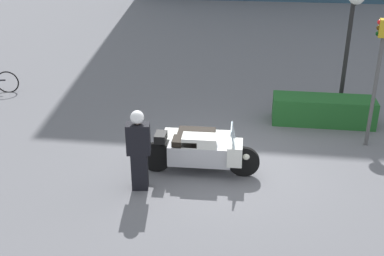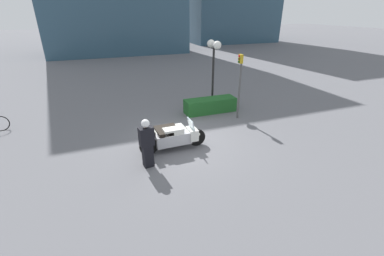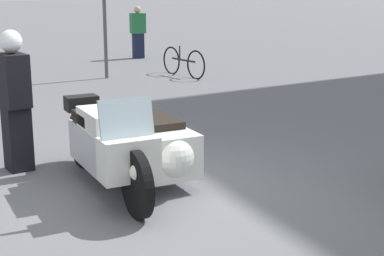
{
  "view_description": "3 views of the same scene",
  "coord_description": "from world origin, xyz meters",
  "px_view_note": "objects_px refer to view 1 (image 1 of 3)",
  "views": [
    {
      "loc": [
        0.55,
        -9.64,
        5.29
      ],
      "look_at": [
        -0.82,
        0.2,
        0.82
      ],
      "focal_mm": 45.0,
      "sensor_mm": 36.0,
      "label": 1
    },
    {
      "loc": [
        -2.97,
        -8.78,
        4.92
      ],
      "look_at": [
        0.26,
        -0.16,
        0.69
      ],
      "focal_mm": 24.0,
      "sensor_mm": 36.0,
      "label": 2
    },
    {
      "loc": [
        5.6,
        -2.22,
        2.28
      ],
      "look_at": [
        0.53,
        0.17,
        0.9
      ],
      "focal_mm": 55.0,
      "sensor_mm": 36.0,
      "label": 3
    }
  ],
  "objects_px": {
    "hedge_bush_curbside": "(323,110)",
    "officer_rider": "(139,148)",
    "traffic_light_near": "(377,64)",
    "twin_lamp_post": "(353,8)",
    "police_motorcycle": "(202,148)"
  },
  "relations": [
    {
      "from": "hedge_bush_curbside",
      "to": "officer_rider",
      "type": "bearing_deg",
      "value": -135.82
    },
    {
      "from": "officer_rider",
      "to": "traffic_light_near",
      "type": "bearing_deg",
      "value": -69.93
    },
    {
      "from": "officer_rider",
      "to": "traffic_light_near",
      "type": "height_order",
      "value": "traffic_light_near"
    },
    {
      "from": "traffic_light_near",
      "to": "officer_rider",
      "type": "bearing_deg",
      "value": 35.56
    },
    {
      "from": "twin_lamp_post",
      "to": "traffic_light_near",
      "type": "distance_m",
      "value": 2.48
    },
    {
      "from": "police_motorcycle",
      "to": "traffic_light_near",
      "type": "bearing_deg",
      "value": 21.72
    },
    {
      "from": "police_motorcycle",
      "to": "officer_rider",
      "type": "xyz_separation_m",
      "value": [
        -1.16,
        -1.1,
        0.45
      ]
    },
    {
      "from": "officer_rider",
      "to": "twin_lamp_post",
      "type": "distance_m",
      "value": 7.24
    },
    {
      "from": "police_motorcycle",
      "to": "traffic_light_near",
      "type": "height_order",
      "value": "traffic_light_near"
    },
    {
      "from": "twin_lamp_post",
      "to": "traffic_light_near",
      "type": "relative_size",
      "value": 1.13
    },
    {
      "from": "twin_lamp_post",
      "to": "traffic_light_near",
      "type": "xyz_separation_m",
      "value": [
        0.3,
        -2.31,
        -0.86
      ]
    },
    {
      "from": "police_motorcycle",
      "to": "officer_rider",
      "type": "distance_m",
      "value": 1.66
    },
    {
      "from": "police_motorcycle",
      "to": "traffic_light_near",
      "type": "relative_size",
      "value": 0.84
    },
    {
      "from": "officer_rider",
      "to": "traffic_light_near",
      "type": "relative_size",
      "value": 0.56
    },
    {
      "from": "hedge_bush_curbside",
      "to": "twin_lamp_post",
      "type": "relative_size",
      "value": 0.77
    }
  ]
}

